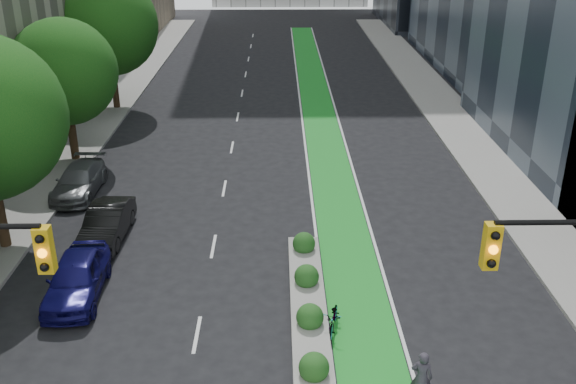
{
  "coord_description": "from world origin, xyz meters",
  "views": [
    {
      "loc": [
        0.21,
        -11.35,
        12.79
      ],
      "look_at": [
        0.57,
        10.73,
        3.0
      ],
      "focal_mm": 40.0,
      "sensor_mm": 36.0,
      "label": 1
    }
  ],
  "objects_px": {
    "parked_car_left_near": "(77,277)",
    "parked_car_left_mid": "(107,223)",
    "cyclist": "(422,377)",
    "median_planter": "(308,306)",
    "bicycle": "(334,319)",
    "parked_car_left_far": "(79,181)"
  },
  "relations": [
    {
      "from": "median_planter",
      "to": "parked_car_left_mid",
      "type": "xyz_separation_m",
      "value": [
        -8.2,
        5.76,
        0.34
      ]
    },
    {
      "from": "median_planter",
      "to": "parked_car_left_far",
      "type": "relative_size",
      "value": 2.21
    },
    {
      "from": "bicycle",
      "to": "parked_car_left_near",
      "type": "relative_size",
      "value": 0.37
    },
    {
      "from": "parked_car_left_mid",
      "to": "bicycle",
      "type": "bearing_deg",
      "value": -34.77
    },
    {
      "from": "cyclist",
      "to": "parked_car_left_near",
      "type": "xyz_separation_m",
      "value": [
        -11.16,
        5.58,
        -0.08
      ]
    },
    {
      "from": "bicycle",
      "to": "median_planter",
      "type": "bearing_deg",
      "value": 145.82
    },
    {
      "from": "parked_car_left_far",
      "to": "median_planter",
      "type": "bearing_deg",
      "value": -43.67
    },
    {
      "from": "bicycle",
      "to": "cyclist",
      "type": "distance_m",
      "value": 4.05
    },
    {
      "from": "median_planter",
      "to": "parked_car_left_near",
      "type": "relative_size",
      "value": 2.29
    },
    {
      "from": "bicycle",
      "to": "cyclist",
      "type": "height_order",
      "value": "cyclist"
    },
    {
      "from": "cyclist",
      "to": "parked_car_left_far",
      "type": "relative_size",
      "value": 0.36
    },
    {
      "from": "parked_car_left_near",
      "to": "parked_car_left_mid",
      "type": "bearing_deg",
      "value": 87.28
    },
    {
      "from": "bicycle",
      "to": "parked_car_left_near",
      "type": "height_order",
      "value": "parked_car_left_near"
    },
    {
      "from": "cyclist",
      "to": "parked_car_left_mid",
      "type": "distance_m",
      "value": 14.98
    },
    {
      "from": "bicycle",
      "to": "cyclist",
      "type": "xyz_separation_m",
      "value": [
        2.16,
        -3.4,
        0.41
      ]
    },
    {
      "from": "bicycle",
      "to": "parked_car_left_mid",
      "type": "height_order",
      "value": "parked_car_left_mid"
    },
    {
      "from": "parked_car_left_far",
      "to": "parked_car_left_near",
      "type": "bearing_deg",
      "value": -73.97
    },
    {
      "from": "median_planter",
      "to": "cyclist",
      "type": "bearing_deg",
      "value": -55.08
    },
    {
      "from": "median_planter",
      "to": "parked_car_left_near",
      "type": "height_order",
      "value": "parked_car_left_near"
    },
    {
      "from": "median_planter",
      "to": "parked_car_left_far",
      "type": "bearing_deg",
      "value": 135.62
    },
    {
      "from": "parked_car_left_near",
      "to": "parked_car_left_far",
      "type": "relative_size",
      "value": 0.97
    },
    {
      "from": "median_planter",
      "to": "parked_car_left_near",
      "type": "xyz_separation_m",
      "value": [
        -8.2,
        1.34,
        0.39
      ]
    }
  ]
}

